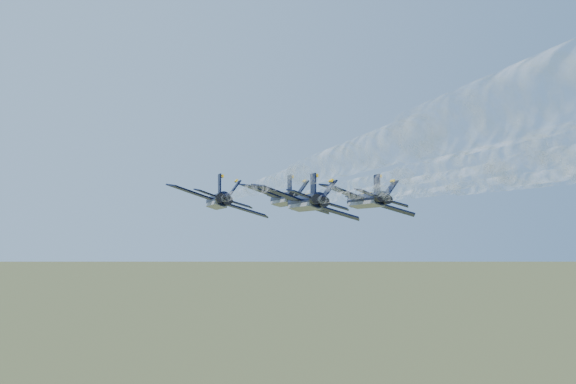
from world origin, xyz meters
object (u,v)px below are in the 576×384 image
object	(u,v)px
jet_lead	(284,199)
jet_left	(217,201)
jet_slot	(305,202)
jet_right	(366,200)

from	to	relation	value
jet_lead	jet_left	xyz separation A→B (m)	(-11.88, -8.28, 0.00)
jet_left	jet_slot	size ratio (longest dim) A/B	1.00
jet_lead	jet_left	bearing A→B (deg)	-135.15
jet_slot	jet_lead	bearing A→B (deg)	87.13
jet_lead	jet_slot	bearing A→B (deg)	-92.87
jet_left	jet_right	distance (m)	19.27
jet_lead	jet_slot	size ratio (longest dim) A/B	1.00
jet_lead	jet_slot	world-z (taller)	same
jet_left	jet_right	bearing A→B (deg)	1.04
jet_lead	jet_left	distance (m)	14.48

